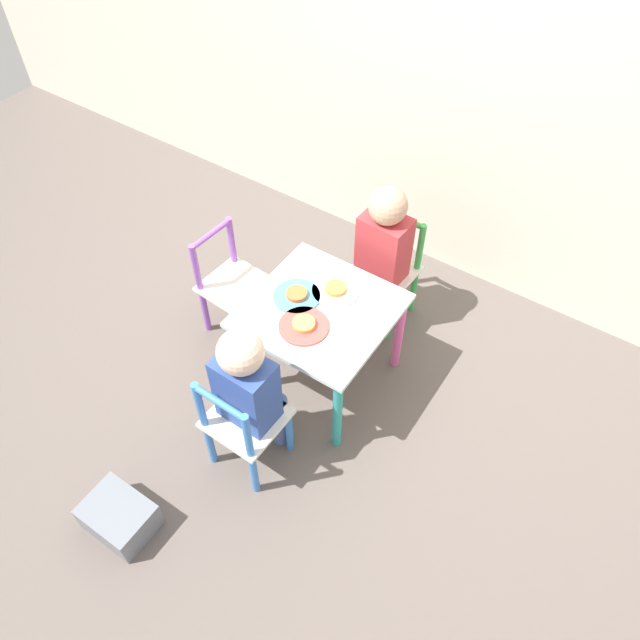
% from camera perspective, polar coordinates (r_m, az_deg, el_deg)
% --- Properties ---
extents(ground_plane, '(6.00, 6.00, 0.00)m').
position_cam_1_polar(ground_plane, '(2.70, 0.00, -5.09)').
color(ground_plane, '#5B514C').
extents(kids_table, '(0.54, 0.54, 0.43)m').
position_cam_1_polar(kids_table, '(2.41, 0.00, -0.06)').
color(kids_table, silver).
rests_on(kids_table, ground_plane).
extents(chair_blue, '(0.27, 0.27, 0.51)m').
position_cam_1_polar(chair_blue, '(2.29, -7.06, -9.47)').
color(chair_blue, silver).
rests_on(chair_blue, ground_plane).
extents(chair_green, '(0.27, 0.27, 0.51)m').
position_cam_1_polar(chair_green, '(2.77, 6.06, 4.47)').
color(chair_green, silver).
rests_on(chair_green, ground_plane).
extents(chair_purple, '(0.28, 0.28, 0.51)m').
position_cam_1_polar(chair_purple, '(2.72, -8.05, 3.15)').
color(chair_purple, silver).
rests_on(chair_purple, ground_plane).
extents(child_front, '(0.20, 0.22, 0.71)m').
position_cam_1_polar(child_front, '(2.17, -6.45, -5.98)').
color(child_front, '#4C608E').
rests_on(child_front, ground_plane).
extents(child_back, '(0.21, 0.22, 0.72)m').
position_cam_1_polar(child_back, '(2.61, 5.64, 6.51)').
color(child_back, '#7A6B5B').
rests_on(child_back, ground_plane).
extents(plate_front, '(0.19, 0.19, 0.03)m').
position_cam_1_polar(plate_front, '(2.30, -1.50, -0.51)').
color(plate_front, '#E54C47').
rests_on(plate_front, kids_table).
extents(plate_back, '(0.18, 0.18, 0.03)m').
position_cam_1_polar(plate_back, '(2.42, 1.42, 2.75)').
color(plate_back, white).
rests_on(plate_back, kids_table).
extents(plate_left, '(0.18, 0.18, 0.03)m').
position_cam_1_polar(plate_left, '(2.40, -2.15, 2.24)').
color(plate_left, '#4C9EE0').
rests_on(plate_left, kids_table).
extents(storage_bin, '(0.24, 0.19, 0.13)m').
position_cam_1_polar(storage_bin, '(2.43, -17.87, -16.75)').
color(storage_bin, slate).
rests_on(storage_bin, ground_plane).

